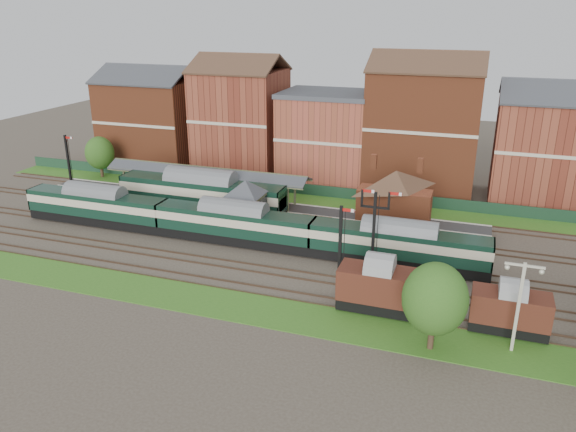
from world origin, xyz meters
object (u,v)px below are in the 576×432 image
(signal_box, at_px, (246,205))
(semaphore_bracket, at_px, (374,228))
(goods_van_a, at_px, (379,286))
(dmu_train, at_px, (234,223))
(platform_railcar, at_px, (202,194))

(signal_box, xyz_separation_m, semaphore_bracket, (15.04, -5.75, 1.44))
(goods_van_a, bearing_deg, signal_box, 143.86)
(dmu_train, height_order, goods_van_a, goods_van_a)
(dmu_train, height_order, platform_railcar, platform_railcar)
(semaphore_bracket, height_order, goods_van_a, semaphore_bracket)
(dmu_train, xyz_separation_m, platform_railcar, (-7.10, 6.50, 0.42))
(semaphore_bracket, xyz_separation_m, goods_van_a, (1.74, -6.50, -2.41))
(semaphore_bracket, height_order, dmu_train, semaphore_bracket)
(dmu_train, bearing_deg, signal_box, 90.31)
(signal_box, distance_m, goods_van_a, 20.80)
(semaphore_bracket, distance_m, platform_railcar, 23.96)
(semaphore_bracket, relative_size, dmu_train, 0.16)
(semaphore_bracket, distance_m, goods_van_a, 7.15)
(goods_van_a, bearing_deg, dmu_train, 151.76)
(semaphore_bracket, bearing_deg, signal_box, 159.08)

